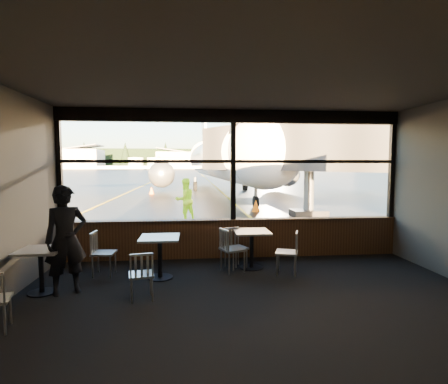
{
  "coord_description": "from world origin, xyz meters",
  "views": [
    {
      "loc": [
        -1.0,
        -8.19,
        2.23
      ],
      "look_at": [
        -0.12,
        1.0,
        1.5
      ],
      "focal_mm": 28.0,
      "sensor_mm": 36.0,
      "label": 1
    }
  ],
  "objects": [
    {
      "name": "ground_plane",
      "position": [
        0.0,
        120.0,
        0.0
      ],
      "size": [
        520.0,
        520.0,
        0.0
      ],
      "primitive_type": "plane",
      "color": "black",
      "rests_on": "ground"
    },
    {
      "name": "carpet_floor",
      "position": [
        0.0,
        -3.0,
        0.01
      ],
      "size": [
        8.0,
        6.0,
        0.01
      ],
      "primitive_type": "cube",
      "color": "black",
      "rests_on": "ground"
    },
    {
      "name": "ceiling",
      "position": [
        0.0,
        -3.0,
        3.5
      ],
      "size": [
        8.0,
        6.0,
        0.04
      ],
      "primitive_type": "cube",
      "color": "#38332D",
      "rests_on": "ground"
    },
    {
      "name": "wall_back",
      "position": [
        0.0,
        -6.0,
        1.75
      ],
      "size": [
        8.0,
        0.04,
        3.5
      ],
      "primitive_type": "cube",
      "color": "#4D473E",
      "rests_on": "ground"
    },
    {
      "name": "window_sill",
      "position": [
        0.0,
        0.0,
        0.45
      ],
      "size": [
        8.0,
        0.28,
        0.9
      ],
      "primitive_type": "cube",
      "color": "#4A2A16",
      "rests_on": "ground"
    },
    {
      "name": "window_header",
      "position": [
        0.0,
        0.0,
        3.35
      ],
      "size": [
        8.0,
        0.18,
        0.3
      ],
      "primitive_type": "cube",
      "color": "black",
      "rests_on": "ground"
    },
    {
      "name": "mullion_left",
      "position": [
        -3.95,
        0.0,
        2.2
      ],
      "size": [
        0.12,
        0.12,
        2.6
      ],
      "primitive_type": "cube",
      "color": "black",
      "rests_on": "ground"
    },
    {
      "name": "mullion_centre",
      "position": [
        0.0,
        0.0,
        2.2
      ],
      "size": [
        0.12,
        0.12,
        2.6
      ],
      "primitive_type": "cube",
      "color": "black",
      "rests_on": "ground"
    },
    {
      "name": "mullion_right",
      "position": [
        3.95,
        0.0,
        2.2
      ],
      "size": [
        0.12,
        0.12,
        2.6
      ],
      "primitive_type": "cube",
      "color": "black",
      "rests_on": "ground"
    },
    {
      "name": "window_transom",
      "position": [
        0.0,
        0.0,
        2.3
      ],
      "size": [
        8.0,
        0.1,
        0.08
      ],
      "primitive_type": "cube",
      "color": "black",
      "rests_on": "ground"
    },
    {
      "name": "airliner",
      "position": [
        1.65,
        21.07,
        5.25
      ],
      "size": [
        30.76,
        36.12,
        10.51
      ],
      "primitive_type": null,
      "rotation": [
        0.0,
        0.0,
        0.06
      ],
      "color": "white",
      "rests_on": "ground_plane"
    },
    {
      "name": "jet_bridge",
      "position": [
        3.6,
        5.5,
        2.3
      ],
      "size": [
        8.62,
        10.54,
        4.6
      ],
      "primitive_type": null,
      "color": "#2E2F31",
      "rests_on": "ground_plane"
    },
    {
      "name": "cafe_table_near",
      "position": [
        0.29,
        -0.94,
        0.41
      ],
      "size": [
        0.74,
        0.74,
        0.82
      ],
      "primitive_type": null,
      "color": "gray",
      "rests_on": "carpet_floor"
    },
    {
      "name": "cafe_table_mid",
      "position": [
        -1.61,
        -1.42,
        0.41
      ],
      "size": [
        0.75,
        0.75,
        0.83
      ],
      "primitive_type": null,
      "color": "gray",
      "rests_on": "carpet_floor"
    },
    {
      "name": "cafe_table_left",
      "position": [
        -3.58,
        -2.03,
        0.39
      ],
      "size": [
        0.71,
        0.71,
        0.78
      ],
      "primitive_type": null,
      "color": "#9A938D",
      "rests_on": "carpet_floor"
    },
    {
      "name": "chair_near_e",
      "position": [
        0.92,
        -1.42,
        0.45
      ],
      "size": [
        0.62,
        0.62,
        0.9
      ],
      "primitive_type": null,
      "rotation": [
        0.0,
        0.0,
        1.23
      ],
      "color": "beige",
      "rests_on": "carpet_floor"
    },
    {
      "name": "chair_near_w",
      "position": [
        -0.14,
        -1.12,
        0.46
      ],
      "size": [
        0.65,
        0.65,
        0.92
      ],
      "primitive_type": null,
      "rotation": [
        0.0,
        0.0,
        -1.19
      ],
      "color": "#BCB7AA",
      "rests_on": "carpet_floor"
    },
    {
      "name": "chair_near_n",
      "position": [
        -0.04,
        -0.88,
        0.43
      ],
      "size": [
        0.63,
        0.63,
        0.87
      ],
      "primitive_type": null,
      "rotation": [
        0.0,
        0.0,
        3.57
      ],
      "color": "#AEA99D",
      "rests_on": "carpet_floor"
    },
    {
      "name": "chair_mid_s",
      "position": [
        -1.82,
        -2.49,
        0.41
      ],
      "size": [
        0.53,
        0.53,
        0.83
      ],
      "primitive_type": null,
      "rotation": [
        0.0,
        0.0,
        0.19
      ],
      "color": "#BCB7AA",
      "rests_on": "carpet_floor"
    },
    {
      "name": "chair_mid_w",
      "position": [
        -2.74,
        -1.13,
        0.45
      ],
      "size": [
        0.53,
        0.53,
        0.9
      ],
      "primitive_type": null,
      "rotation": [
        0.0,
        0.0,
        -1.65
      ],
      "color": "#B6B0A4",
      "rests_on": "carpet_floor"
    },
    {
      "name": "passenger",
      "position": [
        -3.14,
        -2.07,
        0.94
      ],
      "size": [
        0.82,
        0.72,
        1.88
      ],
      "primitive_type": "imported",
      "rotation": [
        0.0,
        0.0,
        0.5
      ],
      "color": "black",
      "rests_on": "carpet_floor"
    },
    {
      "name": "ground_crew",
      "position": [
        -1.23,
        5.46,
        0.85
      ],
      "size": [
        1.03,
        0.96,
        1.7
      ],
      "primitive_type": "imported",
      "rotation": [
        0.0,
        0.0,
        3.65
      ],
      "color": "#BFF219",
      "rests_on": "ground_plane"
    },
    {
      "name": "cone_nose",
      "position": [
        2.07,
        8.01,
        0.28
      ],
      "size": [
        0.4,
        0.4,
        0.56
      ],
      "primitive_type": "cone",
      "color": "#DA4D06",
      "rests_on": "ground_plane"
    },
    {
      "name": "cone_wing",
      "position": [
        -3.94,
        18.48,
        0.28
      ],
      "size": [
        0.4,
        0.4,
        0.56
      ],
      "primitive_type": "cone",
      "color": "orange",
      "rests_on": "ground_plane"
    },
    {
      "name": "hangar_left",
      "position": [
        -70.0,
        180.0,
        5.5
      ],
      "size": [
        45.0,
        18.0,
        11.0
      ],
      "primitive_type": null,
      "color": "silver",
      "rests_on": "ground_plane"
    },
    {
      "name": "hangar_mid",
      "position": [
        0.0,
        185.0,
        5.0
      ],
      "size": [
        38.0,
        15.0,
        10.0
      ],
      "primitive_type": null,
      "color": "silver",
      "rests_on": "ground_plane"
    },
    {
      "name": "hangar_right",
      "position": [
        60.0,
        178.0,
        6.0
      ],
      "size": [
        50.0,
        20.0,
        12.0
      ],
      "primitive_type": null,
      "color": "silver",
      "rests_on": "ground_plane"
    },
    {
      "name": "fuel_tank_a",
      "position": [
        -30.0,
        182.0,
        3.0
      ],
      "size": [
        8.0,
        8.0,
        6.0
      ],
      "primitive_type": "cylinder",
      "color": "silver",
      "rests_on": "ground_plane"
    },
    {
      "name": "fuel_tank_b",
      "position": [
        -20.0,
        182.0,
        3.0
      ],
      "size": [
        8.0,
        8.0,
        6.0
      ],
      "primitive_type": "cylinder",
      "color": "silver",
      "rests_on": "ground_plane"
    },
    {
      "name": "fuel_tank_c",
      "position": [
        -10.0,
        182.0,
        3.0
      ],
      "size": [
        8.0,
        8.0,
        6.0
      ],
      "primitive_type": "cylinder",
      "color": "silver",
      "rests_on": "ground_plane"
    },
    {
      "name": "treeline",
      "position": [
        0.0,
        210.0,
        6.0
      ],
      "size": [
        360.0,
        3.0,
        12.0
      ],
      "primitive_type": "cube",
      "color": "black",
      "rests_on": "ground_plane"
    }
  ]
}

